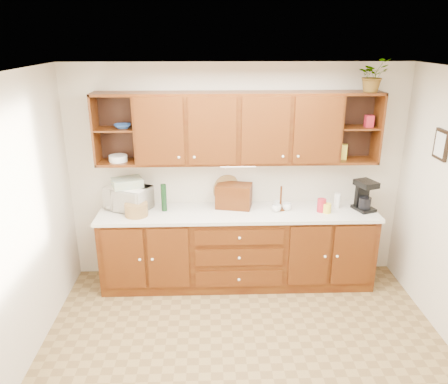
{
  "coord_description": "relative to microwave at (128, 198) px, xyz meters",
  "views": [
    {
      "loc": [
        -0.32,
        -3.26,
        2.88
      ],
      "look_at": [
        -0.17,
        1.15,
        1.29
      ],
      "focal_mm": 35.0,
      "sensor_mm": 36.0,
      "label": 1
    }
  ],
  "objects": [
    {
      "name": "woven_tray",
      "position": [
        1.17,
        0.13,
        -0.13
      ],
      "size": [
        0.37,
        0.22,
        0.36
      ],
      "primitive_type": "cylinder",
      "rotation": [
        1.36,
        0.0,
        0.38
      ],
      "color": "olive",
      "rests_on": "countertop"
    },
    {
      "name": "pantry_box_red",
      "position": [
        2.75,
        -0.0,
        0.89
      ],
      "size": [
        0.09,
        0.08,
        0.13
      ],
      "primitive_type": "cube",
      "rotation": [
        0.0,
        0.0,
        0.05
      ],
      "color": "#AD1928",
      "rests_on": "upper_cabinets"
    },
    {
      "name": "base_cabinets",
      "position": [
        1.28,
        -0.11,
        -0.63
      ],
      "size": [
        3.2,
        0.6,
        0.9
      ],
      "primitive_type": "cube",
      "color": "#3A1306",
      "rests_on": "floor"
    },
    {
      "name": "wine_bottle",
      "position": [
        0.42,
        -0.07,
        0.02
      ],
      "size": [
        0.07,
        0.07,
        0.32
      ],
      "primitive_type": "cylinder",
      "rotation": [
        0.0,
        0.0,
        0.11
      ],
      "color": "black",
      "rests_on": "countertop"
    },
    {
      "name": "microwave",
      "position": [
        0.0,
        0.0,
        0.0
      ],
      "size": [
        0.59,
        0.51,
        0.28
      ],
      "primitive_type": "imported",
      "rotation": [
        0.0,
        0.0,
        -0.42
      ],
      "color": "#EFE4CF",
      "rests_on": "countertop"
    },
    {
      "name": "left_wall",
      "position": [
        -0.72,
        -1.56,
        0.22
      ],
      "size": [
        0.0,
        3.5,
        3.5
      ],
      "primitive_type": "plane",
      "rotation": [
        1.57,
        0.0,
        1.57
      ],
      "color": "beige",
      "rests_on": "floor"
    },
    {
      "name": "undercabinet_light",
      "position": [
        1.28,
        -0.03,
        0.39
      ],
      "size": [
        0.4,
        0.05,
        0.02
      ],
      "primitive_type": "cube",
      "color": "white",
      "rests_on": "upper_cabinets"
    },
    {
      "name": "framed_picture",
      "position": [
        3.26,
        -0.66,
        0.77
      ],
      "size": [
        0.03,
        0.24,
        0.3
      ],
      "primitive_type": "cube",
      "color": "black",
      "rests_on": "right_wall"
    },
    {
      "name": "coffee_maker",
      "position": [
        2.76,
        -0.11,
        0.03
      ],
      "size": [
        0.26,
        0.3,
        0.36
      ],
      "rotation": [
        0.0,
        0.0,
        0.35
      ],
      "color": "black",
      "rests_on": "countertop"
    },
    {
      "name": "floor",
      "position": [
        1.28,
        -1.56,
        -1.08
      ],
      "size": [
        4.0,
        4.0,
        0.0
      ],
      "primitive_type": "plane",
      "color": "olive",
      "rests_on": "ground"
    },
    {
      "name": "bread_box",
      "position": [
        1.24,
        0.02,
        0.0
      ],
      "size": [
        0.45,
        0.34,
        0.29
      ],
      "primitive_type": "cube",
      "rotation": [
        0.0,
        0.0,
        -0.22
      ],
      "color": "#3A1306",
      "rests_on": "countertop"
    },
    {
      "name": "canister_red",
      "position": [
        2.25,
        -0.16,
        -0.06
      ],
      "size": [
        0.11,
        0.11,
        0.15
      ],
      "primitive_type": "cylinder",
      "rotation": [
        0.0,
        0.0,
        -0.07
      ],
      "color": "#AD1928",
      "rests_on": "countertop"
    },
    {
      "name": "upper_cabinets",
      "position": [
        1.29,
        0.03,
        0.81
      ],
      "size": [
        3.2,
        0.33,
        0.8
      ],
      "color": "#3A1306",
      "rests_on": "back_wall"
    },
    {
      "name": "bowl_stack",
      "position": [
        -0.0,
        0.01,
        0.85
      ],
      "size": [
        0.22,
        0.22,
        0.05
      ],
      "primitive_type": "imported",
      "rotation": [
        0.0,
        0.0,
        0.16
      ],
      "color": "#294F98",
      "rests_on": "upper_cabinets"
    },
    {
      "name": "canister_yellow",
      "position": [
        2.3,
        -0.2,
        -0.08
      ],
      "size": [
        0.12,
        0.12,
        0.11
      ],
      "primitive_type": "cylinder",
      "rotation": [
        0.0,
        0.0,
        0.33
      ],
      "color": "yellow",
      "rests_on": "countertop"
    },
    {
      "name": "mug_tree",
      "position": [
        1.78,
        -0.09,
        -0.09
      ],
      "size": [
        0.26,
        0.26,
        0.29
      ],
      "rotation": [
        0.0,
        0.0,
        -0.28
      ],
      "color": "#3A1306",
      "rests_on": "countertop"
    },
    {
      "name": "potted_plant",
      "position": [
        2.72,
        -0.04,
        1.39
      ],
      "size": [
        0.4,
        0.38,
        0.36
      ],
      "primitive_type": "imported",
      "rotation": [
        0.0,
        0.0,
        0.39
      ],
      "color": "#999999",
      "rests_on": "upper_cabinets"
    },
    {
      "name": "wicker_basket",
      "position": [
        0.12,
        -0.21,
        -0.06
      ],
      "size": [
        0.3,
        0.3,
        0.15
      ],
      "primitive_type": "cylinder",
      "rotation": [
        0.0,
        0.0,
        -0.15
      ],
      "color": "olive",
      "rests_on": "countertop"
    },
    {
      "name": "towel_stack",
      "position": [
        0.0,
        0.0,
        0.19
      ],
      "size": [
        0.4,
        0.35,
        0.1
      ],
      "primitive_type": "cube",
      "rotation": [
        0.0,
        0.0,
        0.39
      ],
      "color": "#CBBD5F",
      "rests_on": "microwave"
    },
    {
      "name": "back_wall",
      "position": [
        1.28,
        0.19,
        0.22
      ],
      "size": [
        4.0,
        0.0,
        4.0
      ],
      "primitive_type": "plane",
      "rotation": [
        1.57,
        0.0,
        0.0
      ],
      "color": "beige",
      "rests_on": "floor"
    },
    {
      "name": "canister_white",
      "position": [
        2.46,
        -0.05,
        -0.05
      ],
      "size": [
        0.07,
        0.07,
        0.18
      ],
      "primitive_type": "cylinder",
      "rotation": [
        0.0,
        0.0,
        -0.0
      ],
      "color": "white",
      "rests_on": "countertop"
    },
    {
      "name": "pantry_box_yellow",
      "position": [
        2.49,
        0.02,
        0.53
      ],
      "size": [
        0.11,
        0.1,
        0.17
      ],
      "primitive_type": "cube",
      "rotation": [
        0.0,
        0.0,
        -0.25
      ],
      "color": "yellow",
      "rests_on": "upper_cabinets"
    },
    {
      "name": "ceiling",
      "position": [
        1.28,
        -1.56,
        1.52
      ],
      "size": [
        4.0,
        4.0,
        0.0
      ],
      "primitive_type": "plane",
      "rotation": [
        3.14,
        0.0,
        0.0
      ],
      "color": "white",
      "rests_on": "back_wall"
    },
    {
      "name": "plate_stack",
      "position": [
        -0.08,
        0.02,
        0.48
      ],
      "size": [
        0.23,
        0.23,
        0.07
      ],
      "primitive_type": "cylinder",
      "rotation": [
        0.0,
        0.0,
        -0.14
      ],
      "color": "white",
      "rests_on": "upper_cabinets"
    },
    {
      "name": "countertop",
      "position": [
        1.28,
        -0.12,
        -0.16
      ],
      "size": [
        3.24,
        0.64,
        0.04
      ],
      "primitive_type": "cube",
      "color": "silver",
      "rests_on": "base_cabinets"
    }
  ]
}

